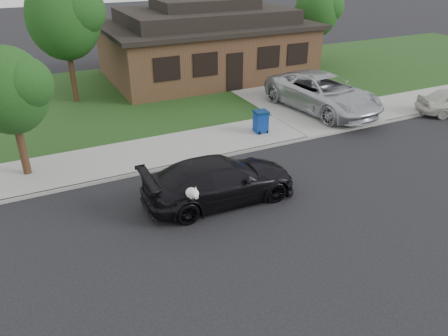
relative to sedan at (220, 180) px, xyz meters
name	(u,v)px	position (x,y,z in m)	size (l,w,h in m)	color
ground	(278,195)	(1.91, -0.56, -0.74)	(120.00, 120.00, 0.00)	black
sidewalk	(216,141)	(1.91, 4.44, -0.68)	(60.00, 3.00, 0.12)	gray
curb	(231,154)	(1.91, 2.94, -0.68)	(60.00, 0.12, 0.12)	gray
lawn	(157,91)	(1.91, 12.44, -0.68)	(60.00, 13.00, 0.13)	#193814
driveway	(273,92)	(7.91, 9.44, -0.67)	(4.50, 13.00, 0.14)	gray
sedan	(220,180)	(0.00, 0.00, 0.00)	(5.14, 2.42, 1.48)	black
minivan	(323,93)	(8.34, 5.54, 0.28)	(2.94, 6.37, 1.77)	#BABDC2
recycling_bin	(261,121)	(4.09, 4.36, -0.13)	(0.64, 0.66, 0.98)	navy
house	(206,43)	(5.91, 14.43, 1.39)	(12.60, 8.60, 4.65)	#422B1C
tree_0	(67,16)	(-2.43, 12.31, 3.74)	(3.78, 3.60, 6.34)	#332114
tree_1	(319,10)	(14.05, 13.83, 2.97)	(3.15, 3.00, 5.25)	#332114
tree_2	(13,90)	(-5.47, 4.55, 2.52)	(2.73, 2.60, 4.59)	#332114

